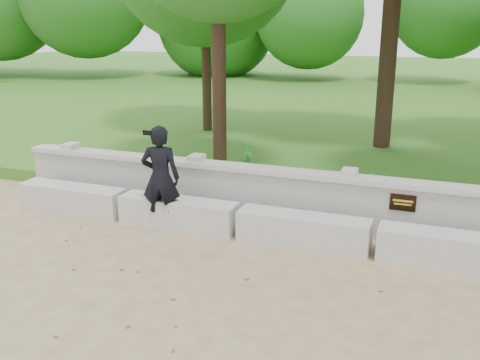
% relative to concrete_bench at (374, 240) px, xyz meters
% --- Properties ---
extents(ground, '(80.00, 80.00, 0.00)m').
position_rel_concrete_bench_xyz_m(ground, '(-0.00, -1.90, -0.22)').
color(ground, tan).
rests_on(ground, ground).
extents(lawn, '(40.00, 22.00, 0.25)m').
position_rel_concrete_bench_xyz_m(lawn, '(-0.00, 12.10, -0.10)').
color(lawn, '#386C19').
rests_on(lawn, ground).
extents(concrete_bench, '(11.90, 0.45, 0.45)m').
position_rel_concrete_bench_xyz_m(concrete_bench, '(0.00, 0.00, 0.00)').
color(concrete_bench, beige).
rests_on(concrete_bench, ground).
extents(parapet_wall, '(12.50, 0.35, 0.90)m').
position_rel_concrete_bench_xyz_m(parapet_wall, '(0.00, 0.70, 0.24)').
color(parapet_wall, '#B3B1A9').
rests_on(parapet_wall, ground).
extents(man_main, '(0.67, 0.61, 1.62)m').
position_rel_concrete_bench_xyz_m(man_main, '(-3.22, -0.12, 0.59)').
color(man_main, black).
rests_on(man_main, ground).
extents(shrub_a, '(0.33, 0.33, 0.53)m').
position_rel_concrete_bench_xyz_m(shrub_a, '(-2.81, 2.61, 0.29)').
color(shrub_a, '#2E882E').
rests_on(shrub_a, lawn).
extents(shrub_b, '(0.28, 0.32, 0.52)m').
position_rel_concrete_bench_xyz_m(shrub_b, '(-0.30, 1.40, 0.29)').
color(shrub_b, '#2E882E').
rests_on(shrub_b, lawn).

